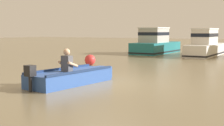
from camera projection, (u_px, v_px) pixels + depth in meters
The scene contains 5 objects.
ground_plane at pixel (106, 82), 10.65m from camera, with size 120.00×120.00×0.00m, color #7A6B4C.
rowboat_with_person at pixel (72, 76), 10.34m from camera, with size 1.40×3.73×1.19m.
moored_boat_teal at pixel (156, 44), 24.39m from camera, with size 2.09×5.67×2.03m.
moored_boat_white at pixel (206, 46), 22.07m from camera, with size 1.60×6.32×1.94m.
mooring_buoy at pixel (90, 60), 15.88m from camera, with size 0.55×0.55×0.55m, color red.
Camera 1 is at (5.57, -8.93, 1.77)m, focal length 49.72 mm.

